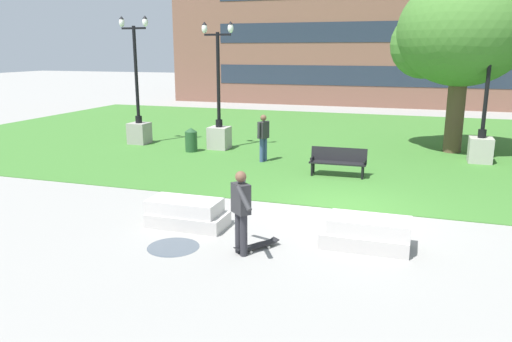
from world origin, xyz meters
TOP-DOWN VIEW (x-y plane):
  - ground_plane at (0.00, 0.00)m, footprint 140.00×140.00m
  - grass_lawn at (0.00, 10.00)m, footprint 40.00×20.00m
  - concrete_block_center at (-3.23, -2.36)m, footprint 1.80×0.90m
  - concrete_block_left at (0.87, -2.35)m, footprint 1.80×0.90m
  - person_skateboarder at (-1.47, -3.50)m, footprint 0.83×1.17m
  - skateboard at (-1.25, -3.17)m, footprint 0.77×0.94m
  - puddle at (-2.93, -3.61)m, footprint 1.08×1.08m
  - park_bench_near_left at (-0.67, 3.44)m, footprint 1.81×0.58m
  - lamp_post_center at (-9.78, 6.47)m, footprint 1.32×0.80m
  - lamp_post_right at (-6.03, 6.46)m, footprint 1.32×0.80m
  - lamp_post_left at (3.89, 7.03)m, footprint 1.32×0.80m
  - tree_far_right at (2.97, 8.76)m, footprint 5.11×4.87m
  - trash_bin at (-6.87, 5.55)m, footprint 0.49×0.49m
  - person_bystander_near_lawn at (-3.59, 4.71)m, footprint 0.36×0.68m
  - building_facade_distant at (-1.08, 24.50)m, footprint 31.97×1.03m

SIDE VIEW (x-z plane):
  - ground_plane at x=0.00m, z-range 0.00..0.00m
  - puddle at x=-2.93m, z-range 0.00..0.01m
  - grass_lawn at x=0.00m, z-range 0.00..0.02m
  - skateboard at x=-1.25m, z-range 0.02..0.15m
  - concrete_block_center at x=-3.23m, z-range -0.01..0.63m
  - concrete_block_left at x=0.87m, z-range -0.01..0.63m
  - trash_bin at x=-6.87m, z-range 0.02..0.98m
  - park_bench_near_left at x=-0.67m, z-range 0.09..0.99m
  - person_skateboarder at x=-1.47m, z-range 0.12..1.83m
  - person_bystander_near_lawn at x=-3.59m, z-range 0.13..1.84m
  - lamp_post_right at x=-6.03m, z-range -1.48..3.56m
  - lamp_post_left at x=3.89m, z-range -1.55..3.71m
  - lamp_post_center at x=-9.78m, z-range -1.57..3.76m
  - tree_far_right at x=2.97m, z-range 1.23..7.95m
  - building_facade_distant at x=-1.08m, z-range -0.01..13.80m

